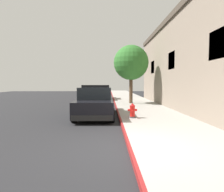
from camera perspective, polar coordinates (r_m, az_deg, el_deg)
name	(u,v)px	position (r m, az deg, el deg)	size (l,w,h in m)	color
ground_plane	(59,108)	(15.77, -14.61, -3.35)	(34.72, 60.00, 0.20)	#232326
sidewalk_pavement	(139,106)	(15.49, 7.53, -2.76)	(3.42, 60.00, 0.14)	#9E9991
curb_painted_edge	(116,106)	(15.33, 1.04, -2.79)	(0.08, 60.00, 0.14)	maroon
police_cruiser	(95,102)	(10.96, -4.66, -1.82)	(1.94, 4.84, 1.68)	black
parked_car_silver_ahead	(101,93)	(21.49, -3.13, 0.84)	(1.94, 4.84, 1.56)	maroon
fire_hydrant	(132,110)	(9.73, 5.73, -4.04)	(0.44, 0.40, 0.76)	#4C4C51
street_tree	(131,63)	(16.84, 5.36, 9.23)	(2.83, 2.83, 4.72)	brown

